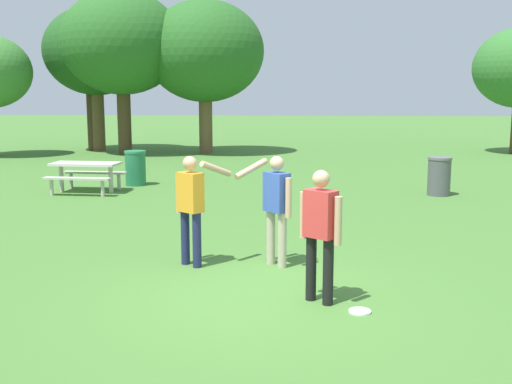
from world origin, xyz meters
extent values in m
plane|color=#447530|center=(0.00, 0.00, 0.00)|extent=(120.00, 120.00, 0.00)
cylinder|color=black|center=(0.75, -0.27, 0.41)|extent=(0.13, 0.13, 0.82)
cylinder|color=black|center=(0.55, -0.10, 0.41)|extent=(0.13, 0.13, 0.82)
cube|color=#D83838|center=(0.65, -0.19, 1.11)|extent=(0.43, 0.41, 0.58)
sphere|color=tan|center=(0.65, -0.19, 1.53)|extent=(0.21, 0.21, 0.21)
cylinder|color=tan|center=(0.85, -0.35, 1.06)|extent=(0.09, 0.09, 0.58)
cylinder|color=tan|center=(0.45, -0.02, 1.06)|extent=(0.09, 0.09, 0.58)
cylinder|color=#1E234C|center=(-1.29, 1.40, 0.41)|extent=(0.13, 0.13, 0.82)
cylinder|color=#1E234C|center=(-1.09, 1.24, 0.41)|extent=(0.13, 0.13, 0.82)
cube|color=orange|center=(-1.19, 1.32, 1.11)|extent=(0.43, 0.41, 0.58)
sphere|color=tan|center=(-1.19, 1.32, 1.53)|extent=(0.21, 0.21, 0.21)
cylinder|color=tan|center=(-1.39, 1.48, 1.06)|extent=(0.09, 0.09, 0.58)
cylinder|color=tan|center=(-0.81, 1.37, 1.45)|extent=(0.43, 0.50, 0.28)
cylinder|color=#B7AD93|center=(0.16, 1.30, 0.41)|extent=(0.13, 0.13, 0.82)
cylinder|color=#B7AD93|center=(-0.01, 1.50, 0.41)|extent=(0.13, 0.13, 0.82)
cube|color=#3856B7|center=(0.08, 1.40, 1.11)|extent=(0.42, 0.43, 0.58)
sphere|color=tan|center=(0.08, 1.40, 1.53)|extent=(0.21, 0.21, 0.21)
cylinder|color=tan|center=(0.25, 1.21, 1.06)|extent=(0.09, 0.09, 0.58)
cylinder|color=tan|center=(-0.30, 1.41, 1.45)|extent=(0.49, 0.45, 0.28)
cylinder|color=white|center=(1.12, -0.52, 0.01)|extent=(0.26, 0.26, 0.03)
cube|color=beige|center=(-5.01, 7.86, 0.74)|extent=(1.75, 0.87, 0.06)
cube|color=#B6B2A8|center=(-5.05, 7.28, 0.44)|extent=(1.71, 0.37, 0.05)
cube|color=#B6B2A8|center=(-4.97, 8.44, 0.44)|extent=(1.71, 0.37, 0.05)
cylinder|color=#B6B2A8|center=(-5.67, 7.90, 0.35)|extent=(0.11, 0.11, 0.71)
cylinder|color=#B6B2A8|center=(-5.71, 7.33, 0.21)|extent=(0.09, 0.09, 0.41)
cylinder|color=#B6B2A8|center=(-5.63, 8.48, 0.21)|extent=(0.09, 0.09, 0.41)
cylinder|color=#B6B2A8|center=(-4.35, 7.82, 0.35)|extent=(0.11, 0.11, 0.71)
cylinder|color=#B6B2A8|center=(-4.38, 7.24, 0.21)|extent=(0.09, 0.09, 0.41)
cylinder|color=#B6B2A8|center=(-4.31, 8.40, 0.21)|extent=(0.09, 0.09, 0.41)
cylinder|color=#515156|center=(3.94, 7.96, 0.45)|extent=(0.56, 0.56, 0.90)
cylinder|color=slate|center=(3.94, 7.96, 0.93)|extent=(0.59, 0.59, 0.06)
cylinder|color=#237047|center=(-4.05, 9.16, 0.45)|extent=(0.56, 0.56, 0.90)
cylinder|color=#2E8657|center=(-4.05, 9.16, 0.93)|extent=(0.59, 0.59, 0.06)
cylinder|color=#4C3823|center=(-8.53, 19.25, 1.56)|extent=(0.51, 0.51, 3.13)
ellipsoid|color=#286023|center=(-8.53, 19.25, 4.15)|extent=(3.70, 3.70, 3.15)
cylinder|color=brown|center=(-8.22, 19.04, 1.54)|extent=(0.54, 0.54, 3.08)
ellipsoid|color=#21511E|center=(-8.22, 19.04, 4.29)|extent=(4.43, 4.43, 3.76)
cylinder|color=#4C3823|center=(-6.71, 17.72, 1.59)|extent=(0.56, 0.56, 3.18)
ellipsoid|color=#286023|center=(-6.71, 17.72, 4.53)|extent=(4.92, 4.92, 4.18)
cylinder|color=brown|center=(-3.38, 18.20, 1.43)|extent=(0.56, 0.56, 2.87)
ellipsoid|color=#286023|center=(-3.38, 18.20, 4.21)|extent=(4.88, 4.88, 4.15)
camera|label=1|loc=(0.33, -7.48, 2.56)|focal=43.20mm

